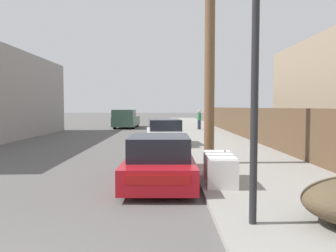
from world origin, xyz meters
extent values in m
cube|color=gray|center=(5.30, 23.50, 0.06)|extent=(4.20, 63.00, 0.12)
cube|color=white|center=(3.71, 5.55, 0.46)|extent=(0.81, 1.74, 0.68)
cube|color=white|center=(3.71, 5.55, 0.81)|extent=(0.78, 1.67, 0.03)
cube|color=#333335|center=(3.94, 6.06, 0.84)|extent=(0.04, 0.20, 0.02)
cube|color=gray|center=(3.73, 5.82, 0.83)|extent=(0.73, 0.11, 0.01)
cube|color=gray|center=(3.70, 5.29, 0.83)|extent=(0.73, 0.11, 0.01)
cube|color=red|center=(2.20, 6.11, 0.43)|extent=(1.77, 4.20, 0.57)
cube|color=black|center=(2.20, 5.73, 0.99)|extent=(1.51, 2.02, 0.57)
cube|color=#B21414|center=(2.19, 4.00, 0.53)|extent=(1.35, 0.04, 0.20)
cylinder|color=black|center=(1.47, 7.41, 0.32)|extent=(0.21, 0.64, 0.63)
cylinder|color=black|center=(2.96, 7.40, 0.32)|extent=(0.21, 0.64, 0.63)
cylinder|color=black|center=(1.45, 4.81, 0.32)|extent=(0.21, 0.64, 0.63)
cylinder|color=black|center=(2.94, 4.80, 0.32)|extent=(0.21, 0.64, 0.63)
cube|color=silver|center=(2.30, 14.37, 0.48)|extent=(2.07, 4.31, 0.70)
cube|color=black|center=(2.31, 14.21, 1.11)|extent=(1.70, 2.45, 0.55)
cube|color=#B21414|center=(2.43, 12.26, 0.61)|extent=(1.40, 0.12, 0.24)
cylinder|color=black|center=(1.43, 15.62, 0.30)|extent=(0.24, 0.62, 0.60)
cylinder|color=black|center=(2.99, 15.72, 0.30)|extent=(0.24, 0.62, 0.60)
cylinder|color=black|center=(1.60, 13.02, 0.30)|extent=(0.24, 0.62, 0.60)
cylinder|color=black|center=(3.16, 13.13, 0.30)|extent=(0.24, 0.62, 0.60)
cube|color=#385647|center=(-1.45, 29.16, 0.65)|extent=(2.13, 5.75, 0.87)
cube|color=#385647|center=(-1.48, 27.59, 1.42)|extent=(1.94, 2.61, 0.68)
cube|color=black|center=(-1.48, 27.59, 1.44)|extent=(1.98, 2.56, 0.37)
cylinder|color=black|center=(-0.65, 27.37, 0.44)|extent=(0.28, 0.88, 0.87)
cylinder|color=black|center=(-2.33, 27.41, 0.44)|extent=(0.28, 0.88, 0.87)
cylinder|color=black|center=(-0.57, 30.91, 0.44)|extent=(0.28, 0.88, 0.87)
cylinder|color=black|center=(-2.25, 30.95, 0.44)|extent=(0.28, 0.88, 0.87)
cylinder|color=brown|center=(3.82, 8.35, 4.00)|extent=(0.34, 0.34, 7.75)
cylinder|color=#232326|center=(3.77, 2.60, 2.11)|extent=(0.12, 0.12, 3.97)
cube|color=brown|center=(7.25, 17.83, 1.04)|extent=(0.08, 36.87, 1.85)
cylinder|color=#282D42|center=(5.19, 24.99, 0.51)|extent=(0.28, 0.28, 0.77)
cylinder|color=#337F4C|center=(5.19, 24.99, 1.20)|extent=(0.34, 0.34, 0.61)
sphere|color=tan|center=(5.19, 24.99, 1.62)|extent=(0.23, 0.23, 0.23)
camera|label=1|loc=(2.36, -2.61, 2.01)|focal=35.00mm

